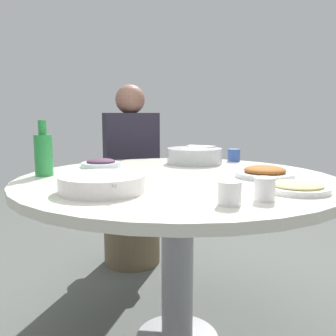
{
  "coord_description": "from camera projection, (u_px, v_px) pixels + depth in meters",
  "views": [
    {
      "loc": [
        1.24,
        -0.85,
        1.0
      ],
      "look_at": [
        -0.05,
        -0.02,
        0.78
      ],
      "focal_mm": 39.34,
      "sensor_mm": 36.0,
      "label": 1
    }
  ],
  "objects": [
    {
      "name": "soup_bowl",
      "position": [
        102.0,
        184.0,
        1.23
      ],
      "size": [
        0.32,
        0.29,
        0.06
      ],
      "color": "white",
      "rests_on": "round_dining_table"
    },
    {
      "name": "tea_cup_side",
      "position": [
        230.0,
        193.0,
        1.05
      ],
      "size": [
        0.07,
        0.07,
        0.07
      ],
      "primitive_type": "cylinder",
      "color": "white",
      "rests_on": "round_dining_table"
    },
    {
      "name": "tea_cup_far",
      "position": [
        234.0,
        155.0,
        2.03
      ],
      "size": [
        0.07,
        0.07,
        0.07
      ],
      "primitive_type": "cylinder",
      "color": "#324E98",
      "rests_on": "round_dining_table"
    },
    {
      "name": "round_dining_table",
      "position": [
        178.0,
        204.0,
        1.54
      ],
      "size": [
        1.32,
        1.32,
        0.74
      ],
      "color": "#99999E",
      "rests_on": "ground"
    },
    {
      "name": "dish_eggplant",
      "position": [
        101.0,
        163.0,
        1.82
      ],
      "size": [
        0.19,
        0.19,
        0.04
      ],
      "color": "silver",
      "rests_on": "round_dining_table"
    },
    {
      "name": "dish_noodles",
      "position": [
        297.0,
        187.0,
        1.23
      ],
      "size": [
        0.21,
        0.21,
        0.04
      ],
      "color": "white",
      "rests_on": "round_dining_table"
    },
    {
      "name": "green_bottle",
      "position": [
        43.0,
        154.0,
        1.54
      ],
      "size": [
        0.07,
        0.07,
        0.23
      ],
      "color": "#298D40",
      "rests_on": "round_dining_table"
    },
    {
      "name": "diner_left",
      "position": [
        131.0,
        153.0,
        2.42
      ],
      "size": [
        0.41,
        0.4,
        0.76
      ],
      "color": "#2D333D",
      "rests_on": "stool_for_diner_left"
    },
    {
      "name": "stool_for_diner_left",
      "position": [
        132.0,
        231.0,
        2.49
      ],
      "size": [
        0.38,
        0.38,
        0.43
      ],
      "primitive_type": "cylinder",
      "color": "brown",
      "rests_on": "ground"
    },
    {
      "name": "dish_stirfry",
      "position": [
        265.0,
        172.0,
        1.52
      ],
      "size": [
        0.24,
        0.24,
        0.05
      ],
      "color": "silver",
      "rests_on": "round_dining_table"
    },
    {
      "name": "tea_cup_near",
      "position": [
        264.0,
        189.0,
        1.1
      ],
      "size": [
        0.06,
        0.06,
        0.07
      ],
      "primitive_type": "cylinder",
      "color": "white",
      "rests_on": "round_dining_table"
    },
    {
      "name": "rice_bowl",
      "position": [
        194.0,
        155.0,
        1.93
      ],
      "size": [
        0.29,
        0.29,
        0.09
      ],
      "color": "#B2B5BA",
      "rests_on": "round_dining_table"
    }
  ]
}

